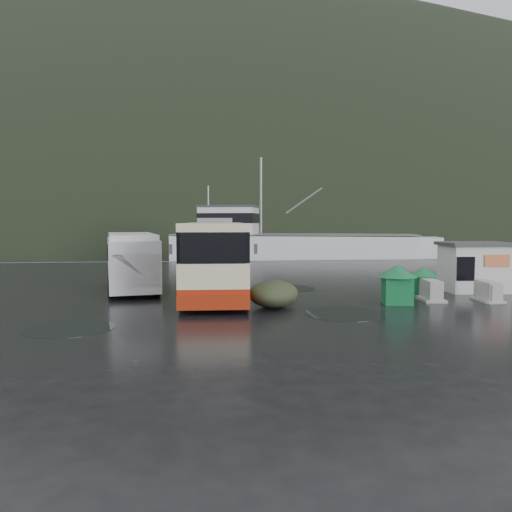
{
  "coord_description": "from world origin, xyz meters",
  "views": [
    {
      "loc": [
        -2.1,
        -21.32,
        3.32
      ],
      "look_at": [
        0.32,
        1.65,
        1.7
      ],
      "focal_mm": 35.0,
      "sensor_mm": 36.0,
      "label": 1
    }
  ],
  "objects": [
    {
      "name": "ground",
      "position": [
        0.0,
        0.0,
        0.0
      ],
      "size": [
        160.0,
        160.0,
        0.0
      ],
      "primitive_type": "plane",
      "color": "black",
      "rests_on": "ground"
    },
    {
      "name": "harbor_water",
      "position": [
        0.0,
        110.0,
        0.0
      ],
      "size": [
        300.0,
        180.0,
        0.02
      ],
      "primitive_type": "cube",
      "color": "black",
      "rests_on": "ground"
    },
    {
      "name": "quay_edge",
      "position": [
        0.0,
        20.0,
        0.0
      ],
      "size": [
        160.0,
        0.6,
        1.5
      ],
      "primitive_type": "cube",
      "color": "#999993",
      "rests_on": "ground"
    },
    {
      "name": "headland",
      "position": [
        10.0,
        250.0,
        0.0
      ],
      "size": [
        780.0,
        540.0,
        570.0
      ],
      "primitive_type": "ellipsoid",
      "color": "black",
      "rests_on": "ground"
    },
    {
      "name": "coach_bus",
      "position": [
        -1.58,
        2.2,
        0.0
      ],
      "size": [
        3.47,
        12.42,
        3.49
      ],
      "primitive_type": null,
      "rotation": [
        0.0,
        0.0,
        -0.03
      ],
      "color": "beige",
      "rests_on": "ground"
    },
    {
      "name": "white_van",
      "position": [
        -5.53,
        2.93,
        0.0
      ],
      "size": [
        3.45,
        6.88,
        2.75
      ],
      "primitive_type": null,
      "rotation": [
        0.0,
        0.0,
        0.19
      ],
      "color": "silver",
      "rests_on": "ground"
    },
    {
      "name": "waste_bin_left",
      "position": [
        5.6,
        -2.18,
        0.0
      ],
      "size": [
        1.3,
        1.3,
        1.57
      ],
      "primitive_type": null,
      "rotation": [
        0.0,
        0.0,
        -0.17
      ],
      "color": "#116231",
      "rests_on": "ground"
    },
    {
      "name": "waste_bin_right",
      "position": [
        7.53,
        -0.37,
        0.0
      ],
      "size": [
        1.2,
        1.2,
        1.31
      ],
      "primitive_type": null,
      "rotation": [
        0.0,
        0.0,
        -0.33
      ],
      "color": "#116231",
      "rests_on": "ground"
    },
    {
      "name": "dome_tent",
      "position": [
        0.58,
        -2.36,
        0.0
      ],
      "size": [
        2.57,
        3.07,
        1.04
      ],
      "primitive_type": null,
      "rotation": [
        0.0,
        0.0,
        -0.29
      ],
      "color": "#2F3721",
      "rests_on": "ground"
    },
    {
      "name": "ticket_kiosk",
      "position": [
        10.58,
        0.88,
        0.0
      ],
      "size": [
        3.08,
        2.38,
        2.33
      ],
      "primitive_type": null,
      "rotation": [
        0.0,
        0.0,
        -0.04
      ],
      "color": "beige",
      "rests_on": "ground"
    },
    {
      "name": "jersey_barrier_a",
      "position": [
        7.37,
        -1.42,
        0.0
      ],
      "size": [
        1.09,
        1.84,
        0.87
      ],
      "primitive_type": null,
      "rotation": [
        0.0,
        0.0,
        -0.13
      ],
      "color": "#999993",
      "rests_on": "ground"
    },
    {
      "name": "jersey_barrier_b",
      "position": [
        9.61,
        -1.93,
        0.0
      ],
      "size": [
        0.75,
        1.49,
        0.75
      ],
      "primitive_type": null,
      "rotation": [
        0.0,
        0.0,
        0.0
      ],
      "color": "#999993",
      "rests_on": "ground"
    },
    {
      "name": "jersey_barrier_c",
      "position": [
        9.66,
        -1.84,
        0.0
      ],
      "size": [
        1.0,
        1.71,
        0.82
      ],
      "primitive_type": null,
      "rotation": [
        0.0,
        0.0,
        -0.12
      ],
      "color": "#999993",
      "rests_on": "ground"
    },
    {
      "name": "fishing_trawler",
      "position": [
        6.63,
        26.96,
        0.0
      ],
      "size": [
        28.26,
        12.54,
        11.05
      ],
      "primitive_type": null,
      "rotation": [
        0.0,
        0.0,
        -0.24
      ],
      "color": "silver",
      "rests_on": "ground"
    },
    {
      "name": "puddles",
      "position": [
        -0.5,
        -2.75,
        0.01
      ],
      "size": [
        12.11,
        10.99,
        0.01
      ],
      "color": "black",
      "rests_on": "ground"
    }
  ]
}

